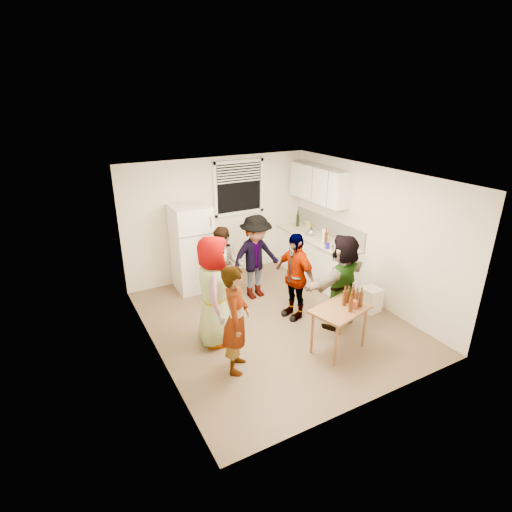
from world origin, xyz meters
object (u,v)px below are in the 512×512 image
beer_bottle_table (347,303)px  guest_back_left (226,301)px  red_cup (354,308)px  guest_black (293,315)px  guest_back_right (256,296)px  guest_stripe (237,367)px  serving_table (337,349)px  guest_orange (338,324)px  wine_bottle (297,226)px  kettle (311,235)px  trash_bin (371,298)px  blue_cup (327,249)px  refrigerator (192,248)px  guest_grey (216,341)px  beer_bottle_counter (326,244)px

beer_bottle_table → guest_back_left: 2.48m
red_cup → guest_black: bearing=99.4°
guest_back_right → guest_stripe: bearing=-131.4°
serving_table → guest_orange: 0.75m
guest_back_right → wine_bottle: bearing=25.7°
serving_table → guest_back_left: serving_table is taller
wine_bottle → guest_back_left: 2.53m
kettle → guest_stripe: 3.60m
trash_bin → guest_orange: 0.84m
blue_cup → serving_table: bearing=-122.0°
guest_stripe → refrigerator: bearing=24.3°
guest_grey → guest_back_right: bearing=-27.6°
wine_bottle → guest_back_right: 2.07m
serving_table → guest_stripe: bearing=167.8°
guest_grey → guest_black: bearing=-63.9°
guest_black → red_cup: bearing=-0.2°
guest_black → guest_orange: size_ratio=0.96×
red_cup → guest_back_left: 2.62m
wine_bottle → red_cup: (-1.15, -3.19, -0.18)m
blue_cup → guest_back_right: blue_cup is taller
guest_back_right → beer_bottle_counter: bearing=-15.1°
kettle → serving_table: kettle is taller
refrigerator → beer_bottle_table: (1.38, -2.96, -0.13)m
refrigerator → guest_orange: 3.11m
beer_bottle_counter → beer_bottle_table: (-0.97, -1.80, -0.18)m
beer_bottle_table → blue_cup: bearing=62.0°
red_cup → blue_cup: bearing=63.7°
wine_bottle → kettle: bearing=-98.8°
beer_bottle_counter → guest_grey: 2.96m
blue_cup → red_cup: 1.97m
refrigerator → beer_bottle_counter: bearing=-26.2°
wine_bottle → serving_table: wine_bottle is taller
serving_table → guest_grey: 1.89m
guest_grey → guest_back_right: size_ratio=1.08×
guest_back_left → guest_orange: guest_back_left is taller
serving_table → guest_stripe: (-1.54, 0.33, 0.00)m
trash_bin → guest_black: bearing=158.7°
guest_grey → guest_black: guest_grey is taller
wine_bottle → guest_stripe: 4.08m
guest_back_left → guest_orange: (1.36, -1.64, 0.00)m
blue_cup → guest_orange: bearing=-116.7°
wine_bottle → guest_stripe: (-2.86, -2.76, -0.90)m
blue_cup → guest_back_right: (-1.31, 0.46, -0.90)m
guest_back_left → beer_bottle_counter: bearing=22.5°
refrigerator → guest_back_right: (0.92, -0.92, -0.85)m
blue_cup → red_cup: size_ratio=0.95×
refrigerator → wine_bottle: size_ratio=6.26×
red_cup → guest_stripe: 1.91m
beer_bottle_counter → guest_stripe: 3.25m
beer_bottle_table → guest_black: (-0.24, 1.08, -0.72)m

